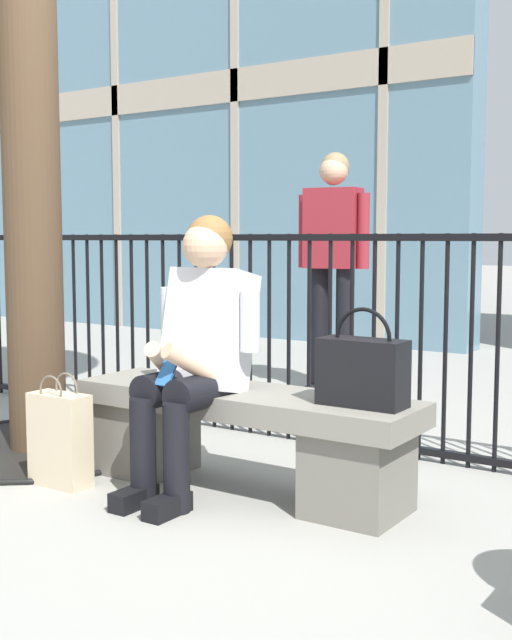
# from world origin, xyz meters

# --- Properties ---
(ground_plane) EXTENTS (60.00, 60.00, 0.00)m
(ground_plane) POSITION_xyz_m (0.00, 0.00, 0.00)
(ground_plane) COLOR #9E9B93
(stone_bench) EXTENTS (1.60, 0.44, 0.45)m
(stone_bench) POSITION_xyz_m (0.00, 0.00, 0.27)
(stone_bench) COLOR gray
(stone_bench) RESTS_ON ground
(seated_person_with_phone) EXTENTS (0.52, 0.66, 1.21)m
(seated_person_with_phone) POSITION_xyz_m (-0.16, -0.13, 0.65)
(seated_person_with_phone) COLOR black
(seated_person_with_phone) RESTS_ON ground
(handbag_on_bench) EXTENTS (0.35, 0.15, 0.39)m
(handbag_on_bench) POSITION_xyz_m (0.58, -0.01, 0.59)
(handbag_on_bench) COLOR black
(handbag_on_bench) RESTS_ON stone_bench
(shopping_bag) EXTENTS (0.29, 0.13, 0.51)m
(shopping_bag) POSITION_xyz_m (-0.73, -0.39, 0.21)
(shopping_bag) COLOR beige
(shopping_bag) RESTS_ON ground
(bystander_at_railing) EXTENTS (0.55, 0.29, 1.71)m
(bystander_at_railing) POSITION_xyz_m (-0.75, 2.21, 1.00)
(bystander_at_railing) COLOR black
(bystander_at_railing) RESTS_ON ground
(plaza_railing) EXTENTS (9.62, 0.04, 1.14)m
(plaza_railing) POSITION_xyz_m (-0.00, 0.90, 0.57)
(plaza_railing) COLOR black
(plaza_railing) RESTS_ON ground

